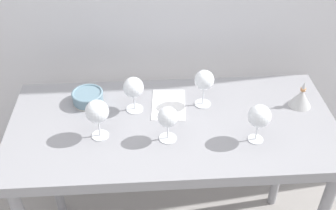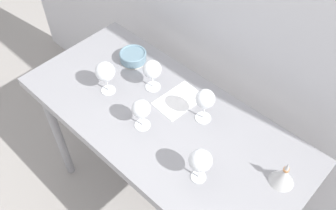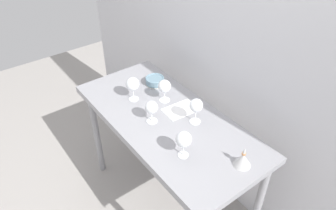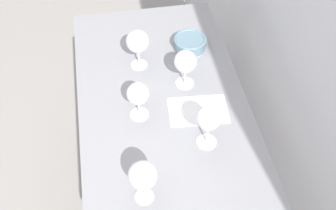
# 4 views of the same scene
# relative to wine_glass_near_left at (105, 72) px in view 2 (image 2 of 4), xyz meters

# --- Properties ---
(ground_plane) EXTENTS (6.00, 6.00, 0.00)m
(ground_plane) POSITION_rel_wine_glass_near_left_xyz_m (0.30, 0.07, -1.02)
(ground_plane) COLOR #9B9691
(steel_counter) EXTENTS (1.40, 0.65, 0.90)m
(steel_counter) POSITION_rel_wine_glass_near_left_xyz_m (0.30, 0.06, -0.23)
(steel_counter) COLOR gray
(steel_counter) RESTS_ON ground_plane
(wine_glass_near_left) EXTENTS (0.09, 0.09, 0.18)m
(wine_glass_near_left) POSITION_rel_wine_glass_near_left_xyz_m (0.00, 0.00, 0.00)
(wine_glass_near_left) COLOR white
(wine_glass_near_left) RESTS_ON steel_counter
(wine_glass_far_right) EXTENTS (0.09, 0.09, 0.18)m
(wine_glass_far_right) POSITION_rel_wine_glass_near_left_xyz_m (0.45, 0.18, 0.00)
(wine_glass_far_right) COLOR white
(wine_glass_far_right) RESTS_ON steel_counter
(wine_glass_near_right) EXTENTS (0.09, 0.09, 0.17)m
(wine_glass_near_right) POSITION_rel_wine_glass_near_left_xyz_m (0.63, -0.06, -0.00)
(wine_glass_near_right) COLOR white
(wine_glass_near_right) RESTS_ON steel_counter
(wine_glass_near_center) EXTENTS (0.08, 0.08, 0.16)m
(wine_glass_near_center) POSITION_rel_wine_glass_near_left_xyz_m (0.28, -0.03, -0.02)
(wine_glass_near_center) COLOR white
(wine_glass_near_center) RESTS_ON steel_counter
(wine_glass_far_left) EXTENTS (0.09, 0.09, 0.16)m
(wine_glass_far_left) POSITION_rel_wine_glass_near_left_xyz_m (0.14, 0.17, -0.01)
(wine_glass_far_left) COLOR white
(wine_glass_far_left) RESTS_ON steel_counter
(tasting_sheet_upper) EXTENTS (0.16, 0.23, 0.00)m
(tasting_sheet_upper) POSITION_rel_wine_glass_near_left_xyz_m (0.29, 0.19, -0.12)
(tasting_sheet_upper) COLOR white
(tasting_sheet_upper) RESTS_ON steel_counter
(tasting_bowl) EXTENTS (0.14, 0.14, 0.06)m
(tasting_bowl) POSITION_rel_wine_glass_near_left_xyz_m (-0.07, 0.23, -0.09)
(tasting_bowl) COLOR beige
(tasting_bowl) RESTS_ON steel_counter
(decanter_funnel) EXTENTS (0.10, 0.10, 0.13)m
(decanter_funnel) POSITION_rel_wine_glass_near_left_xyz_m (0.88, 0.15, -0.08)
(decanter_funnel) COLOR #B7B7B7
(decanter_funnel) RESTS_ON steel_counter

